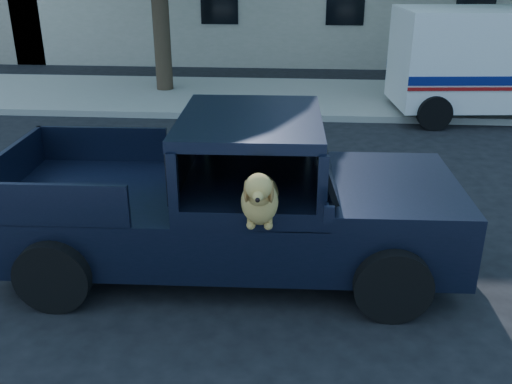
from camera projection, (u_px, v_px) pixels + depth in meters
The scene contains 5 objects.
ground at pixel (328, 300), 6.39m from camera, with size 120.00×120.00×0.00m, color black.
far_sidewalk at pixel (314, 98), 14.80m from camera, with size 60.00×4.00×0.15m, color gray.
lane_stripes at pixel (442, 188), 9.37m from camera, with size 21.60×0.14×0.01m, color silver, non-canonical shape.
pickup_truck at pixel (222, 218), 6.86m from camera, with size 5.38×2.76×1.91m.
mail_truck at pixel (489, 71), 12.97m from camera, with size 4.62×2.61×2.44m.
Camera 1 is at (-0.40, -5.45, 3.62)m, focal length 40.00 mm.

